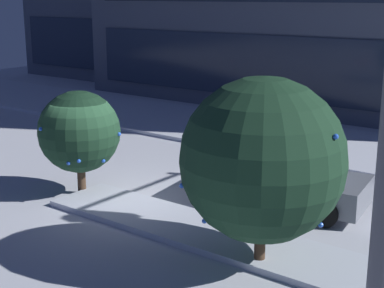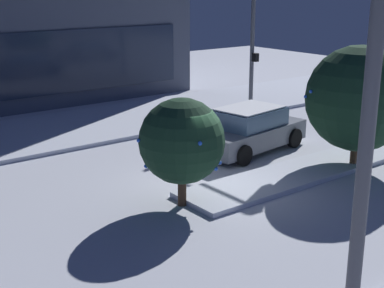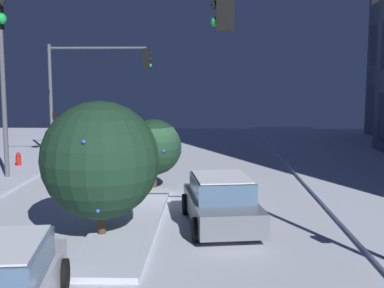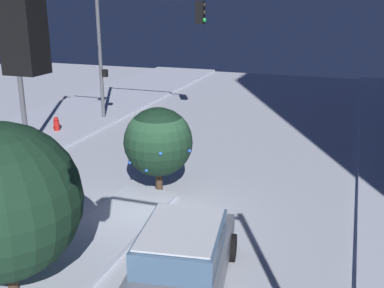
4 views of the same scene
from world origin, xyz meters
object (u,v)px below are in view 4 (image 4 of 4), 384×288
Objects in this scene: traffic_light_corner_near_left at (139,35)px; fire_hydrant at (57,125)px; decorated_tree_median at (158,142)px; car_far at (182,261)px; decorated_tree_left_of_median at (2,201)px; street_lamp_arched at (30,17)px; traffic_light_corner_far_right at (288,178)px.

fire_hydrant is at bearing -134.90° from traffic_light_corner_near_left.
traffic_light_corner_near_left is at bearing -151.24° from decorated_tree_median.
car_far is 0.73× the size of traffic_light_corner_near_left.
traffic_light_corner_near_left is 9.11m from decorated_tree_median.
decorated_tree_left_of_median is at bearing 30.61° from fire_hydrant.
traffic_light_corner_far_right is at bearing -45.35° from street_lamp_arched.
street_lamp_arched is at bearing 25.44° from fire_hydrant.
traffic_light_corner_far_right is 8.36× the size of fire_hydrant.
decorated_tree_median is 0.74× the size of decorated_tree_left_of_median.
traffic_light_corner_near_left is at bearing 20.17° from car_far.
fire_hydrant is at bearing 37.34° from car_far.
traffic_light_corner_far_right is 15.31m from street_lamp_arched.
street_lamp_arched is at bearing -108.26° from decorated_tree_median.
decorated_tree_left_of_median reaches higher than fire_hydrant.
traffic_light_corner_near_left reaches higher than decorated_tree_median.
street_lamp_arched is at bearing 43.23° from car_far.
decorated_tree_left_of_median is at bearing -25.91° from traffic_light_corner_far_right.
street_lamp_arched is at bearing -147.66° from decorated_tree_left_of_median.
traffic_light_corner_near_left is (-12.32, -6.71, 3.57)m from car_far.
traffic_light_corner_near_left is at bearing 135.10° from fire_hydrant.
car_far is 3.84m from decorated_tree_left_of_median.
traffic_light_corner_far_right is at bearing 64.09° from decorated_tree_left_of_median.
decorated_tree_left_of_median is (1.34, -3.29, 1.46)m from car_far.
traffic_light_corner_far_right is 2.36× the size of decorated_tree_median.
fire_hydrant is at bearing -123.58° from decorated_tree_median.
decorated_tree_median reaches higher than fire_hydrant.
street_lamp_arched reaches higher than fire_hydrant.
street_lamp_arched reaches higher than decorated_tree_median.
traffic_light_corner_near_left is 6.06m from street_lamp_arched.
traffic_light_corner_far_right is 1.07× the size of traffic_light_corner_near_left.
decorated_tree_median is (1.91, 5.78, -3.62)m from street_lamp_arched.
decorated_tree_left_of_median is (10.73, 6.35, 1.79)m from fire_hydrant.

